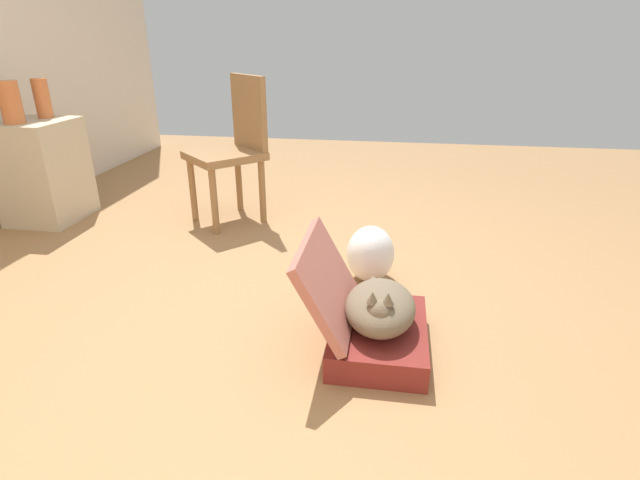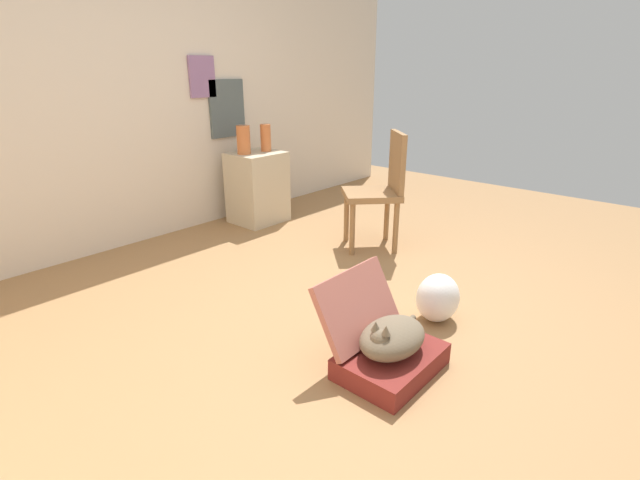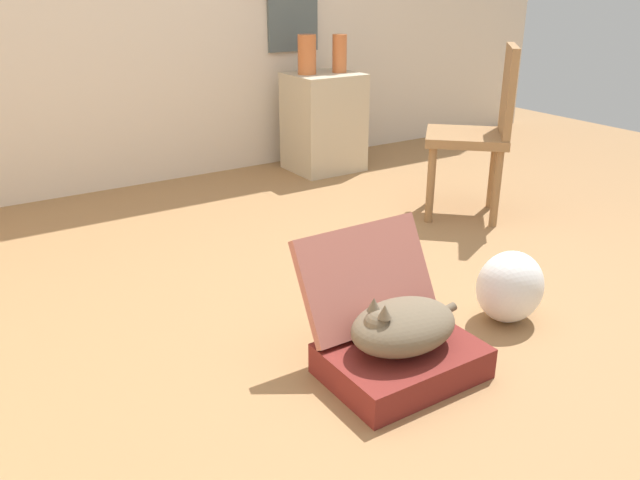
% 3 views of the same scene
% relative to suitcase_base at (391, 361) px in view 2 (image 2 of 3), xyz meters
% --- Properties ---
extents(ground_plane, '(7.68, 7.68, 0.00)m').
position_rel_suitcase_base_xyz_m(ground_plane, '(0.39, 0.48, -0.06)').
color(ground_plane, '#9E7247').
rests_on(ground_plane, ground).
extents(wall_back, '(6.40, 0.15, 2.60)m').
position_rel_suitcase_base_xyz_m(wall_back, '(0.40, 2.74, 1.24)').
color(wall_back, beige).
rests_on(wall_back, ground).
extents(suitcase_base, '(0.52, 0.38, 0.11)m').
position_rel_suitcase_base_xyz_m(suitcase_base, '(0.00, 0.00, 0.00)').
color(suitcase_base, maroon).
rests_on(suitcase_base, ground).
extents(suitcase_lid, '(0.52, 0.21, 0.35)m').
position_rel_suitcase_base_xyz_m(suitcase_lid, '(0.00, 0.21, 0.23)').
color(suitcase_lid, '#B26356').
rests_on(suitcase_lid, suitcase_base).
extents(cat, '(0.47, 0.28, 0.21)m').
position_rel_suitcase_base_xyz_m(cat, '(-0.01, 0.00, 0.14)').
color(cat, brown).
rests_on(cat, suitcase_base).
extents(plastic_bag_white, '(0.28, 0.25, 0.29)m').
position_rel_suitcase_base_xyz_m(plastic_bag_white, '(0.61, 0.08, 0.09)').
color(plastic_bag_white, white).
rests_on(plastic_bag_white, ground).
extents(side_table, '(0.48, 0.43, 0.68)m').
position_rel_suitcase_base_xyz_m(side_table, '(1.20, 2.33, 0.28)').
color(side_table, beige).
rests_on(side_table, ground).
extents(vase_tall, '(0.12, 0.12, 0.26)m').
position_rel_suitcase_base_xyz_m(vase_tall, '(1.08, 2.36, 0.75)').
color(vase_tall, '#CC6B38').
rests_on(vase_tall, side_table).
extents(vase_short, '(0.10, 0.10, 0.25)m').
position_rel_suitcase_base_xyz_m(vase_short, '(1.31, 2.32, 0.75)').
color(vase_short, '#CC6B38').
rests_on(vase_short, side_table).
extents(chair, '(0.60, 0.60, 0.96)m').
position_rel_suitcase_base_xyz_m(chair, '(1.40, 1.04, 0.46)').
color(chair, olive).
rests_on(chair, ground).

